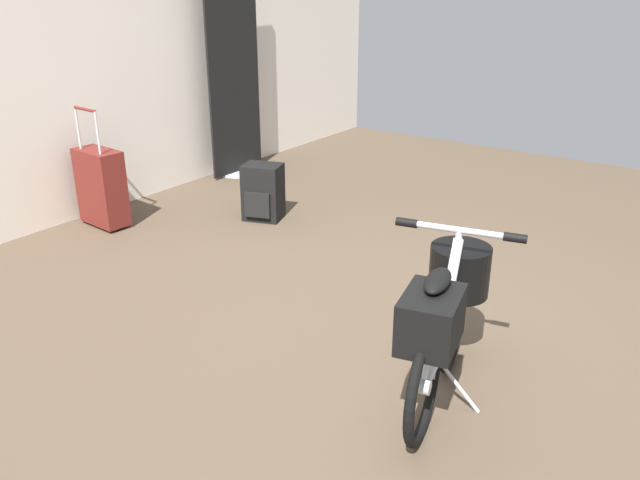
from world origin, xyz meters
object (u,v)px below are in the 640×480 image
Objects in this scene: folding_bike_foreground at (445,312)px; rolling_suitcase at (101,187)px; backpack_on_floor at (263,193)px; floor_banner_stand at (234,82)px.

rolling_suitcase reaches higher than folding_bike_foreground.
backpack_on_floor is (0.74, -0.82, -0.09)m from rolling_suitcase.
folding_bike_foreground is at bearing -98.90° from rolling_suitcase.
folding_bike_foreground is (-1.94, -2.89, -0.41)m from floor_banner_stand.
floor_banner_stand reaches higher than folding_bike_foreground.
backpack_on_floor is (-0.76, -0.93, -0.59)m from floor_banner_stand.
folding_bike_foreground is 1.15× the size of rolling_suitcase.
folding_bike_foreground is at bearing -121.09° from backpack_on_floor.
floor_banner_stand is at bearing 50.75° from backpack_on_floor.
floor_banner_stand is 1.60m from rolling_suitcase.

